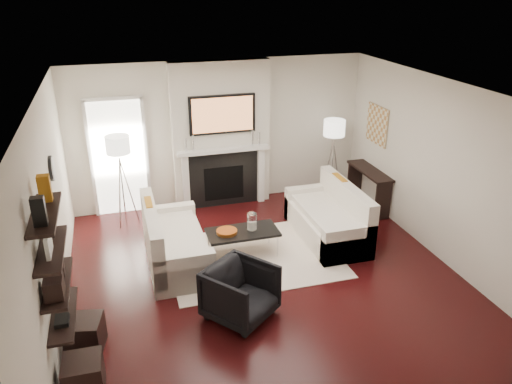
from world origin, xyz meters
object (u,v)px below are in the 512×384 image
object	(u,v)px
loveseat_right_base	(326,226)
loveseat_left_base	(177,251)
coffee_table	(243,232)
armchair	(241,290)
lamp_right_shade	(334,128)
ottoman_near	(85,334)
lamp_left_shade	(118,145)

from	to	relation	value
loveseat_right_base	loveseat_left_base	bearing A→B (deg)	-177.52
coffee_table	armchair	distance (m)	1.55
loveseat_left_base	lamp_right_shade	xyz separation A→B (m)	(3.22, 1.53, 1.24)
coffee_table	ottoman_near	distance (m)	2.80
armchair	ottoman_near	world-z (taller)	armchair
lamp_left_shade	ottoman_near	distance (m)	3.53
coffee_table	armchair	xyz separation A→B (m)	(-0.43, -1.49, -0.01)
coffee_table	lamp_left_shade	size ratio (longest dim) A/B	2.75
loveseat_right_base	ottoman_near	size ratio (longest dim) A/B	4.50
armchair	lamp_right_shade	xyz separation A→B (m)	(2.63, 3.07, 1.06)
loveseat_right_base	armchair	world-z (taller)	armchair
coffee_table	ottoman_near	bearing A→B (deg)	-146.08
armchair	ottoman_near	distance (m)	1.90
ottoman_near	lamp_left_shade	bearing A→B (deg)	79.17
armchair	lamp_right_shade	size ratio (longest dim) A/B	1.96
loveseat_left_base	coffee_table	distance (m)	1.04
loveseat_left_base	armchair	size ratio (longest dim) A/B	2.29
loveseat_left_base	ottoman_near	bearing A→B (deg)	-128.83
armchair	ottoman_near	xyz separation A→B (m)	(-1.89, -0.07, -0.19)
loveseat_right_base	lamp_left_shade	size ratio (longest dim) A/B	4.50
loveseat_left_base	lamp_left_shade	bearing A→B (deg)	112.61
loveseat_left_base	ottoman_near	size ratio (longest dim) A/B	4.50
loveseat_left_base	lamp_left_shade	world-z (taller)	lamp_left_shade
coffee_table	lamp_right_shade	distance (m)	2.91
lamp_left_shade	ottoman_near	world-z (taller)	lamp_left_shade
coffee_table	ottoman_near	xyz separation A→B (m)	(-2.32, -1.56, -0.20)
lamp_right_shade	ottoman_near	distance (m)	5.65
loveseat_right_base	armchair	xyz separation A→B (m)	(-1.91, -1.65, 0.18)
loveseat_right_base	coffee_table	xyz separation A→B (m)	(-1.49, -0.16, 0.19)
loveseat_left_base	ottoman_near	world-z (taller)	loveseat_left_base
lamp_right_shade	ottoman_near	xyz separation A→B (m)	(-4.52, -3.14, -1.25)
loveseat_left_base	coffee_table	size ratio (longest dim) A/B	1.64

